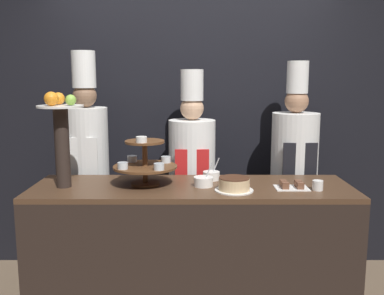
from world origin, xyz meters
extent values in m
cube|color=black|center=(0.00, 1.28, 1.40)|extent=(10.00, 0.06, 2.80)
cube|color=black|center=(0.00, 0.33, 0.46)|extent=(2.19, 0.66, 0.92)
cube|color=#4C3321|center=(0.00, 0.33, 0.94)|extent=(2.19, 0.66, 0.03)
cylinder|color=brown|center=(-0.32, 0.35, 0.97)|extent=(0.20, 0.20, 0.02)
cylinder|color=brown|center=(-0.32, 0.35, 1.11)|extent=(0.04, 0.04, 0.31)
cylinder|color=brown|center=(-0.32, 0.35, 1.09)|extent=(0.44, 0.44, 0.02)
cylinder|color=brown|center=(-0.32, 0.35, 1.26)|extent=(0.27, 0.27, 0.02)
cylinder|color=silver|center=(-0.46, 0.25, 1.12)|extent=(0.07, 0.07, 0.04)
cylinder|color=red|center=(-0.46, 0.25, 1.11)|extent=(0.06, 0.06, 0.03)
cylinder|color=silver|center=(-0.22, 0.22, 1.12)|extent=(0.07, 0.07, 0.04)
cylinder|color=gold|center=(-0.22, 0.22, 1.11)|extent=(0.06, 0.06, 0.03)
cylinder|color=silver|center=(-0.19, 0.46, 1.12)|extent=(0.07, 0.07, 0.04)
cylinder|color=green|center=(-0.19, 0.46, 1.11)|extent=(0.06, 0.06, 0.03)
cylinder|color=silver|center=(-0.43, 0.49, 1.12)|extent=(0.07, 0.07, 0.04)
cylinder|color=beige|center=(-0.43, 0.49, 1.11)|extent=(0.06, 0.06, 0.03)
cylinder|color=white|center=(-0.33, 0.27, 1.29)|extent=(0.07, 0.07, 0.04)
cylinder|color=#2D231E|center=(-0.87, 0.30, 1.23)|extent=(0.10, 0.10, 0.54)
cylinder|color=white|center=(-0.87, 0.30, 1.51)|extent=(0.30, 0.30, 0.01)
sphere|color=#84B742|center=(-0.80, 0.29, 1.55)|extent=(0.07, 0.07, 0.07)
sphere|color=orange|center=(-0.90, 0.37, 1.55)|extent=(0.08, 0.08, 0.08)
sphere|color=orange|center=(-0.91, 0.23, 1.56)|extent=(0.09, 0.09, 0.09)
cylinder|color=white|center=(0.28, 0.19, 0.96)|extent=(0.25, 0.25, 0.01)
cylinder|color=#E0BC89|center=(0.28, 0.19, 1.00)|extent=(0.20, 0.20, 0.08)
cylinder|color=#472819|center=(0.28, 0.19, 1.05)|extent=(0.20, 0.20, 0.01)
cylinder|color=white|center=(0.83, 0.21, 0.99)|extent=(0.07, 0.07, 0.07)
cube|color=white|center=(0.67, 0.26, 0.96)|extent=(0.22, 0.16, 0.01)
cube|color=brown|center=(0.62, 0.22, 0.99)|extent=(0.04, 0.04, 0.04)
cube|color=brown|center=(0.72, 0.22, 0.99)|extent=(0.04, 0.04, 0.04)
cube|color=brown|center=(0.62, 0.29, 0.99)|extent=(0.04, 0.04, 0.04)
cube|color=brown|center=(0.72, 0.29, 0.99)|extent=(0.04, 0.04, 0.04)
cylinder|color=white|center=(0.08, 0.31, 0.99)|extent=(0.13, 0.13, 0.06)
cylinder|color=#BCBCC1|center=(0.11, 0.31, 1.07)|extent=(0.05, 0.01, 0.11)
cylinder|color=white|center=(0.14, 0.50, 0.99)|extent=(0.12, 0.12, 0.06)
cylinder|color=#BCBCC1|center=(0.17, 0.50, 1.06)|extent=(0.05, 0.01, 0.11)
cube|color=#28282D|center=(-0.86, 0.91, 0.44)|extent=(0.26, 0.14, 0.87)
cylinder|color=silver|center=(-0.86, 0.91, 1.16)|extent=(0.35, 0.35, 0.58)
cube|color=white|center=(-0.86, 0.75, 1.05)|extent=(0.25, 0.01, 0.37)
sphere|color=#846047|center=(-0.86, 0.91, 1.55)|extent=(0.19, 0.19, 0.19)
cylinder|color=white|center=(-0.86, 0.91, 1.76)|extent=(0.19, 0.19, 0.29)
cube|color=#38332D|center=(0.00, 0.91, 0.40)|extent=(0.29, 0.16, 0.80)
cylinder|color=white|center=(0.00, 0.91, 1.08)|extent=(0.38, 0.38, 0.55)
cube|color=red|center=(0.00, 0.73, 0.97)|extent=(0.27, 0.01, 0.35)
sphere|color=tan|center=(0.00, 0.91, 1.45)|extent=(0.19, 0.19, 0.19)
cylinder|color=white|center=(0.00, 0.91, 1.63)|extent=(0.18, 0.18, 0.25)
cube|color=#38332D|center=(0.84, 0.91, 0.42)|extent=(0.29, 0.16, 0.84)
cylinder|color=white|center=(0.84, 0.91, 1.13)|extent=(0.38, 0.38, 0.57)
cube|color=black|center=(0.84, 0.73, 1.01)|extent=(0.27, 0.01, 0.36)
sphere|color=#A37556|center=(0.84, 0.91, 1.51)|extent=(0.19, 0.19, 0.19)
cylinder|color=white|center=(0.84, 0.91, 1.70)|extent=(0.17, 0.17, 0.26)
camera|label=1|loc=(0.00, -2.53, 1.70)|focal=40.00mm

